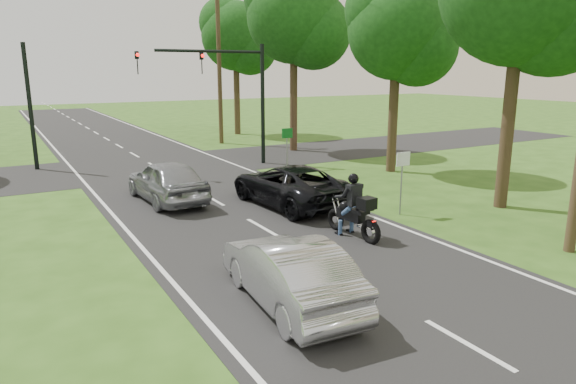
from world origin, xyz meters
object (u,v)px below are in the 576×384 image
at_px(utility_pole_far, 219,64).
at_px(sign_white, 403,168).
at_px(silver_sedan, 289,271).
at_px(sign_green, 287,140).
at_px(dark_suv, 289,185).
at_px(motorcycle_rider, 355,212).
at_px(traffic_signal, 228,83).
at_px(silver_suv, 167,181).

bearing_deg(utility_pole_far, sign_white, -94.51).
xyz_separation_m(silver_sedan, sign_green, (6.82, 11.97, 0.88)).
bearing_deg(sign_green, dark_suv, -119.05).
distance_m(dark_suv, silver_sedan, 8.06).
distance_m(silver_sedan, sign_white, 7.77).
xyz_separation_m(motorcycle_rider, utility_pole_far, (4.29, 20.15, 4.33)).
bearing_deg(sign_green, utility_pole_far, 83.27).
relative_size(traffic_signal, sign_white, 3.00).
bearing_deg(sign_green, silver_sedan, -119.67).
bearing_deg(motorcycle_rider, silver_suv, 111.95).
height_order(silver_sedan, utility_pole_far, utility_pole_far).
xyz_separation_m(dark_suv, sign_white, (2.57, -3.00, 0.86)).
bearing_deg(motorcycle_rider, sign_white, 17.06).
distance_m(traffic_signal, utility_pole_far, 8.55).
bearing_deg(silver_sedan, sign_white, -144.39).
distance_m(silver_suv, utility_pole_far, 16.03).
height_order(silver_sedan, traffic_signal, traffic_signal).
bearing_deg(sign_white, silver_suv, 137.83).
bearing_deg(sign_green, traffic_signal, 117.38).
distance_m(dark_suv, traffic_signal, 8.79).
bearing_deg(silver_sedan, silver_suv, -87.58).
xyz_separation_m(motorcycle_rider, sign_green, (2.99, 9.13, 0.85)).
bearing_deg(traffic_signal, silver_sedan, -109.33).
bearing_deg(motorcycle_rider, silver_sedan, -148.46).
bearing_deg(utility_pole_far, silver_sedan, -109.45).
height_order(sign_white, sign_green, same).
relative_size(traffic_signal, sign_green, 3.00).
relative_size(silver_sedan, silver_suv, 0.94).
relative_size(dark_suv, silver_suv, 1.14).
xyz_separation_m(silver_sedan, traffic_signal, (5.26, 14.99, 3.42)).
height_order(motorcycle_rider, traffic_signal, traffic_signal).
xyz_separation_m(traffic_signal, sign_white, (1.36, -11.02, -2.54)).
bearing_deg(sign_white, silver_sedan, -149.05).
xyz_separation_m(silver_suv, sign_green, (6.44, 2.34, 0.81)).
bearing_deg(dark_suv, silver_sedan, 56.21).
height_order(silver_sedan, sign_white, sign_white).
relative_size(silver_sedan, traffic_signal, 0.67).
bearing_deg(sign_white, sign_green, 88.57).
relative_size(dark_suv, utility_pole_far, 0.52).
bearing_deg(utility_pole_far, silver_suv, -120.10).
bearing_deg(utility_pole_far, dark_suv, -104.28).
relative_size(motorcycle_rider, traffic_signal, 0.35).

